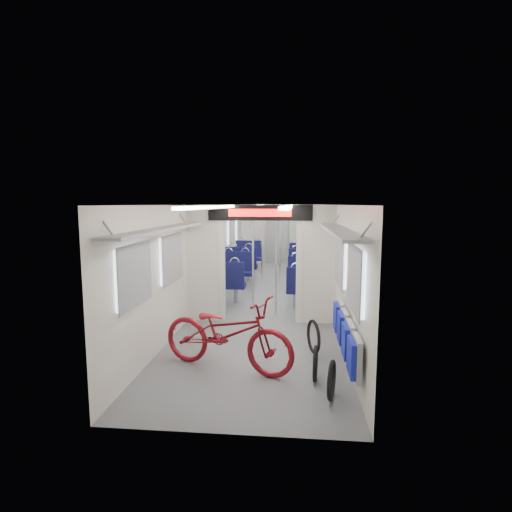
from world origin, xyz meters
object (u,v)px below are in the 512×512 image
Objects in this scene: bike_hoop_c at (313,338)px; stanchion_near_right at (276,261)px; stanchion_far_right at (280,245)px; flip_bench at (345,334)px; seat_bay_far_left at (245,258)px; bicycle at (227,333)px; bike_hoop_a at (332,382)px; seat_bay_near_right at (305,279)px; seat_bay_far_right at (302,258)px; stanchion_far_left at (262,244)px; bike_hoop_b at (315,365)px; seat_bay_near_left at (231,273)px; stanchion_near_left at (253,258)px.

stanchion_near_right is (-0.68, 2.13, 0.91)m from bike_hoop_c.
bike_hoop_c is 5.56m from stanchion_far_right.
seat_bay_far_left is (-2.29, 7.67, -0.01)m from flip_bench.
bicycle is 1.62m from flip_bench.
stanchion_near_right is at bearing -75.57° from seat_bay_far_left.
stanchion_near_right is at bearing 102.87° from bike_hoop_a.
seat_bay_near_right is (-0.18, 4.98, 0.31)m from bike_hoop_a.
seat_bay_far_right is 0.83× the size of stanchion_far_left.
bike_hoop_b is 0.89× the size of bike_hoop_c.
bike_hoop_a is at bearing -78.83° from stanchion_far_left.
bike_hoop_a is at bearing -76.24° from seat_bay_far_left.
bike_hoop_a is 8.63m from seat_bay_far_left.
stanchion_near_right is at bearing 101.96° from bike_hoop_b.
seat_bay_near_right is 0.86× the size of seat_bay_far_left.
bike_hoop_b is 0.21× the size of stanchion_far_right.
stanchion_far_right reaches higher than seat_bay_far_right.
seat_bay_near_left is at bearing 115.78° from bike_hoop_c.
stanchion_near_left is 3.06m from stanchion_far_left.
stanchion_far_right reaches higher than bike_hoop_a.
stanchion_near_left reaches higher than seat_bay_far_left.
stanchion_near_left and stanchion_near_right have the same top height.
seat_bay_near_right is at bearing 90.62° from bike_hoop_c.
stanchion_far_left is at bearing 102.65° from bike_hoop_c.
bike_hoop_c is (1.24, 0.72, -0.28)m from bicycle.
stanchion_far_right is (0.53, -0.12, 0.00)m from stanchion_far_left.
bike_hoop_b is 0.21× the size of seat_bay_far_left.
bike_hoop_c is 3.51m from seat_bay_near_right.
stanchion_near_right is (-0.83, 3.61, 0.93)m from bike_hoop_a.
bike_hoop_c is 0.28× the size of seat_bay_near_right.
bicycle is 1.05× the size of seat_bay_far_right.
stanchion_far_right is (0.48, 2.93, 0.00)m from stanchion_near_left.
seat_bay_far_right is 4.87m from stanchion_near_left.
stanchion_near_left reaches higher than bicycle.
stanchion_near_left reaches higher than seat_bay_near_right.
bike_hoop_b is 0.25× the size of seat_bay_far_right.
flip_bench is at bearing -69.91° from stanchion_near_right.
stanchion_near_left is at bearing 108.63° from bike_hoop_b.
bike_hoop_b is at bearing -69.11° from seat_bay_near_left.
stanchion_near_left is 0.64m from stanchion_near_right.
bicycle is at bearing -81.83° from seat_bay_near_left.
stanchion_far_right reaches higher than bike_hoop_b.
bike_hoop_a is 0.52m from bike_hoop_b.
seat_bay_far_right is (1.87, 0.30, -0.04)m from seat_bay_far_left.
seat_bay_far_right reaches higher than bike_hoop_b.
stanchion_near_left reaches higher than seat_bay_far_right.
bike_hoop_c is at bearing -72.22° from stanchion_near_right.
bike_hoop_a is 0.23× the size of seat_bay_near_left.
bike_hoop_b is 0.21× the size of stanchion_near_left.
flip_bench is 0.90× the size of stanchion_near_left.
seat_bay_far_right is (-0.18, 8.68, 0.30)m from bike_hoop_a.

